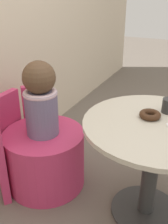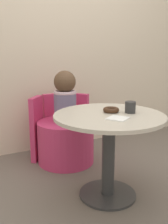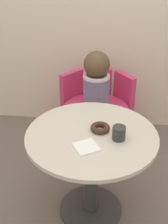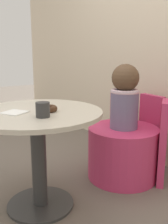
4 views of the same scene
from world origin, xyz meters
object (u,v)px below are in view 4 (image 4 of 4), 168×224
(child_figure, at_px, (125,97))
(cup, at_px, (43,110))
(round_table, at_px, (38,137))
(tub_chair, at_px, (123,152))
(donut, at_px, (48,109))

(child_figure, height_order, cup, child_figure)
(cup, bearing_deg, round_table, 169.54)
(tub_chair, distance_m, child_figure, 0.44)
(donut, xyz_separation_m, cup, (0.11, -0.08, 0.02))
(tub_chair, relative_size, donut, 4.62)
(donut, relative_size, cup, 1.44)
(tub_chair, distance_m, donut, 0.79)
(tub_chair, bearing_deg, cup, -75.73)
(round_table, distance_m, donut, 0.19)
(round_table, bearing_deg, child_figure, 92.43)
(child_figure, height_order, donut, child_figure)
(tub_chair, height_order, cup, cup)
(round_table, distance_m, child_figure, 0.73)
(child_figure, distance_m, donut, 0.66)
(round_table, relative_size, child_figure, 1.63)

